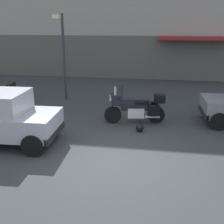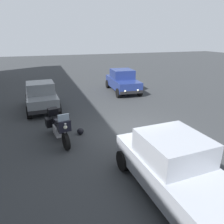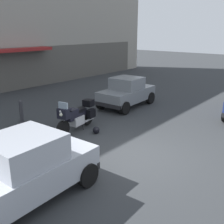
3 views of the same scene
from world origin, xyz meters
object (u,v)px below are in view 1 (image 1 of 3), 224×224
object	(u,v)px
streetlamp_curbside	(62,48)
bollard_curbside	(121,92)
helmet	(140,128)
motorcycle	(136,107)

from	to	relation	value
streetlamp_curbside	bollard_curbside	xyz separation A→B (m)	(2.80, -0.15, -1.97)
helmet	streetlamp_curbside	distance (m)	5.83
motorcycle	streetlamp_curbside	distance (m)	4.97
motorcycle	bollard_curbside	distance (m)	2.75
helmet	streetlamp_curbside	world-z (taller)	streetlamp_curbside
helmet	streetlamp_curbside	size ratio (longest dim) A/B	0.07
streetlamp_curbside	bollard_curbside	world-z (taller)	streetlamp_curbside
bollard_curbside	helmet	bearing A→B (deg)	-72.27
bollard_curbside	streetlamp_curbside	bearing A→B (deg)	177.04
bollard_curbside	motorcycle	bearing A→B (deg)	-71.15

